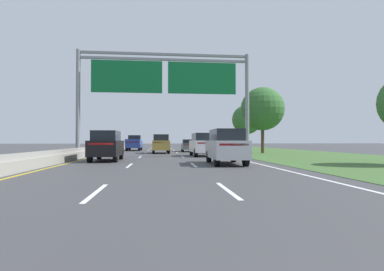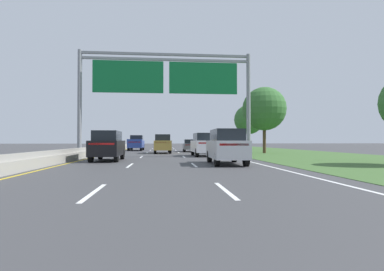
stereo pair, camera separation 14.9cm
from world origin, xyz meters
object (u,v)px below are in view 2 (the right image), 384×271
object	(u,v)px
roadside_tree_far	(249,120)
car_grey_right_lane_sedan	(190,145)
car_gold_centre_lane_suv	(162,143)
car_silver_right_lane_suv	(226,146)
roadside_tree_mid	(264,109)
car_white_right_lane_suv	(204,144)
car_black_left_lane_suv	(108,145)
pickup_truck_blue	(136,143)
overhead_sign_gantry	(166,82)

from	to	relation	value
roadside_tree_far	car_grey_right_lane_sedan	bearing A→B (deg)	-136.35
car_gold_centre_lane_suv	car_silver_right_lane_suv	size ratio (longest dim) A/B	1.00
car_silver_right_lane_suv	roadside_tree_mid	distance (m)	17.31
car_silver_right_lane_suv	car_grey_right_lane_sedan	bearing A→B (deg)	2.26
car_grey_right_lane_sedan	car_white_right_lane_suv	distance (m)	11.11
car_gold_centre_lane_suv	roadside_tree_far	bearing A→B (deg)	-45.45
car_gold_centre_lane_suv	car_black_left_lane_suv	world-z (taller)	same
pickup_truck_blue	roadside_tree_far	xyz separation A→B (m)	(18.01, 4.99, 3.83)
car_gold_centre_lane_suv	pickup_truck_blue	bearing A→B (deg)	20.72
car_grey_right_lane_sedan	roadside_tree_mid	size ratio (longest dim) A/B	0.59
car_white_right_lane_suv	overhead_sign_gantry	bearing A→B (deg)	109.00
pickup_truck_blue	roadside_tree_far	distance (m)	19.07
overhead_sign_gantry	roadside_tree_mid	xyz separation A→B (m)	(11.11, 6.82, -1.53)
car_black_left_lane_suv	roadside_tree_mid	size ratio (longest dim) A/B	0.63
roadside_tree_far	car_black_left_lane_suv	bearing A→B (deg)	-123.82
car_gold_centre_lane_suv	car_silver_right_lane_suv	xyz separation A→B (m)	(3.92, -16.30, 0.00)
overhead_sign_gantry	car_silver_right_lane_suv	bearing A→B (deg)	-66.64
car_gold_centre_lane_suv	car_black_left_lane_suv	distance (m)	13.01
car_gold_centre_lane_suv	roadside_tree_mid	world-z (taller)	roadside_tree_mid
car_silver_right_lane_suv	roadside_tree_far	xyz separation A→B (m)	(10.30, 30.80, 3.81)
car_gold_centre_lane_suv	car_black_left_lane_suv	size ratio (longest dim) A/B	1.00
overhead_sign_gantry	car_gold_centre_lane_suv	world-z (taller)	overhead_sign_gantry
car_grey_right_lane_sedan	car_white_right_lane_suv	world-z (taller)	car_white_right_lane_suv
car_grey_right_lane_sedan	roadside_tree_mid	xyz separation A→B (m)	(7.89, -5.56, 4.19)
car_black_left_lane_suv	car_silver_right_lane_suv	xyz separation A→B (m)	(7.75, -3.87, 0.00)
car_grey_right_lane_sedan	roadside_tree_far	world-z (taller)	roadside_tree_far
overhead_sign_gantry	car_grey_right_lane_sedan	bearing A→B (deg)	75.45
overhead_sign_gantry	car_black_left_lane_suv	distance (m)	8.14
overhead_sign_gantry	car_white_right_lane_suv	world-z (taller)	overhead_sign_gantry
overhead_sign_gantry	car_black_left_lane_suv	xyz separation A→B (m)	(-4.18, -4.39, -5.44)
car_black_left_lane_suv	car_white_right_lane_suv	distance (m)	9.50
car_gold_centre_lane_suv	roadside_tree_mid	bearing A→B (deg)	-97.08
car_grey_right_lane_sedan	car_black_left_lane_suv	world-z (taller)	car_black_left_lane_suv
overhead_sign_gantry	roadside_tree_far	bearing A→B (deg)	58.41
car_grey_right_lane_sedan	car_silver_right_lane_suv	xyz separation A→B (m)	(0.35, -20.64, 0.28)
overhead_sign_gantry	car_white_right_lane_suv	distance (m)	6.57
car_grey_right_lane_sedan	overhead_sign_gantry	bearing A→B (deg)	166.98
roadside_tree_mid	car_silver_right_lane_suv	bearing A→B (deg)	-116.56
car_silver_right_lane_suv	car_white_right_lane_suv	bearing A→B (deg)	1.99
car_gold_centre_lane_suv	car_grey_right_lane_sedan	distance (m)	5.62
overhead_sign_gantry	car_black_left_lane_suv	world-z (taller)	overhead_sign_gantry
car_gold_centre_lane_suv	car_silver_right_lane_suv	bearing A→B (deg)	-167.48
car_grey_right_lane_sedan	roadside_tree_mid	distance (m)	10.53
car_white_right_lane_suv	car_silver_right_lane_suv	world-z (taller)	same
roadside_tree_far	roadside_tree_mid	bearing A→B (deg)	-99.94
overhead_sign_gantry	car_white_right_lane_suv	size ratio (longest dim) A/B	3.18
roadside_tree_mid	roadside_tree_far	distance (m)	15.96
car_white_right_lane_suv	roadside_tree_mid	world-z (taller)	roadside_tree_mid
overhead_sign_gantry	car_gold_centre_lane_suv	xyz separation A→B (m)	(-0.35, 8.05, -5.44)
pickup_truck_blue	roadside_tree_far	size ratio (longest dim) A/B	0.74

